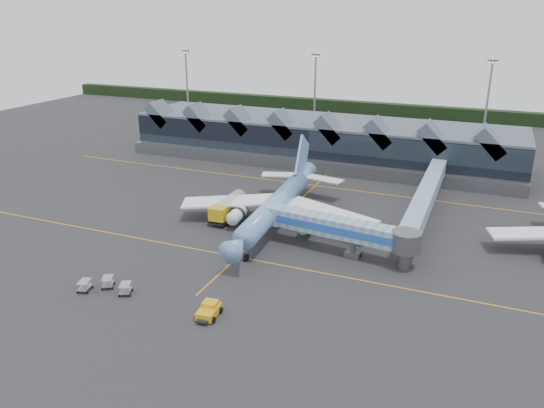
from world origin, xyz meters
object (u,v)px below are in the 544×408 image
at_px(fuel_truck, 229,206).
at_px(main_airliner, 278,203).
at_px(jet_bridge, 348,231).
at_px(pushback_tug, 209,311).

bearing_deg(fuel_truck, main_airliner, -1.46).
bearing_deg(main_airliner, jet_bridge, -31.07).
bearing_deg(jet_bridge, fuel_truck, 170.21).
relative_size(jet_bridge, fuel_truck, 2.15).
bearing_deg(pushback_tug, fuel_truck, 106.84).
xyz_separation_m(jet_bridge, pushback_tug, (-10.65, -22.29, -3.15)).
distance_m(jet_bridge, fuel_truck, 23.92).
relative_size(fuel_truck, pushback_tug, 2.80).
height_order(main_airliner, jet_bridge, main_airliner).
height_order(jet_bridge, pushback_tug, jet_bridge).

